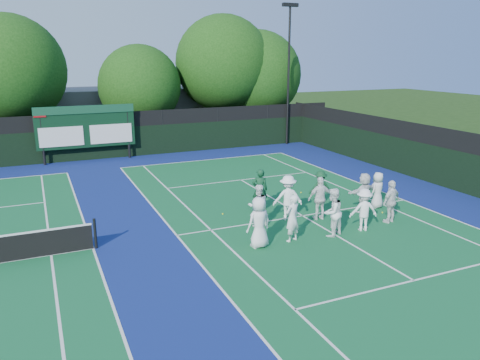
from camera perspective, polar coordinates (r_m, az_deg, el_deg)
name	(u,v)px	position (r m, az deg, el deg)	size (l,w,h in m)	color
ground	(315,224)	(19.13, 9.19, -5.27)	(120.00, 120.00, 0.00)	#1A350E
court_apron	(163,238)	(17.71, -9.33, -6.95)	(34.00, 32.00, 0.01)	navy
near_court	(303,216)	(19.92, 7.63, -4.35)	(11.05, 23.85, 0.01)	#12572D
back_fence	(102,138)	(31.65, -16.42, 4.91)	(34.00, 0.08, 3.00)	black
divider_fence_right	(462,165)	(25.32, 25.44, 1.66)	(0.08, 32.00, 3.00)	black
scoreboard	(86,127)	(31.01, -18.28, 6.13)	(6.00, 0.21, 3.55)	black
clubhouse	(138,112)	(40.03, -12.37, 8.10)	(18.00, 6.00, 4.00)	slate
light_pole_right	(289,59)	(35.28, 5.97, 14.48)	(1.20, 0.30, 10.12)	black
tree_b	(12,73)	(34.58, -26.03, 11.64)	(7.18, 7.18, 9.21)	black
tree_c	(142,88)	(35.41, -11.90, 10.90)	(5.94, 5.94, 7.35)	black
tree_d	(225,66)	(37.27, -1.88, 13.75)	(7.32, 7.32, 9.62)	black
tree_e	(258,77)	(38.49, 2.25, 12.45)	(7.00, 7.00, 8.55)	black
tennis_ball_0	(291,222)	(19.12, 6.20, -5.06)	(0.07, 0.07, 0.07)	#CED719
tennis_ball_1	(301,192)	(23.16, 7.45, -1.51)	(0.07, 0.07, 0.07)	#CED719
tennis_ball_2	(382,213)	(20.98, 16.97, -3.81)	(0.07, 0.07, 0.07)	#CED719
tennis_ball_3	(223,214)	(19.92, -2.13, -4.15)	(0.07, 0.07, 0.07)	#CED719
tennis_ball_4	(259,193)	(22.83, 2.35, -1.63)	(0.07, 0.07, 0.07)	#CED719
tennis_ball_5	(391,211)	(21.23, 17.88, -3.67)	(0.07, 0.07, 0.07)	#CED719
player_front_0	(259,222)	(16.36, 2.33, -5.18)	(0.90, 0.59, 1.84)	white
player_front_1	(292,218)	(16.98, 6.39, -4.64)	(0.64, 0.42, 1.76)	white
player_front_2	(332,212)	(17.70, 11.19, -3.89)	(0.89, 0.70, 1.84)	white
player_front_3	(364,210)	(18.53, 14.84, -3.54)	(1.07, 0.62, 1.66)	white
player_front_4	(391,202)	(19.71, 17.94, -2.52)	(1.03, 0.43, 1.76)	silver
player_back_0	(258,206)	(18.37, 2.22, -3.13)	(0.83, 0.64, 1.70)	white
player_back_1	(288,198)	(19.17, 5.85, -2.16)	(1.20, 0.69, 1.86)	white
player_back_2	(320,198)	(19.37, 9.76, -2.21)	(1.06, 0.44, 1.81)	white
player_back_3	(364,193)	(20.73, 14.86, -1.48)	(1.60, 0.51, 1.72)	white
player_back_4	(378,190)	(21.45, 16.42, -1.20)	(0.79, 0.51, 1.61)	silver
coach_left	(260,190)	(20.23, 2.44, -1.19)	(0.68, 0.44, 1.86)	#103D22
coach_right	(320,188)	(21.35, 9.76, -0.93)	(1.01, 0.58, 1.57)	#103D20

